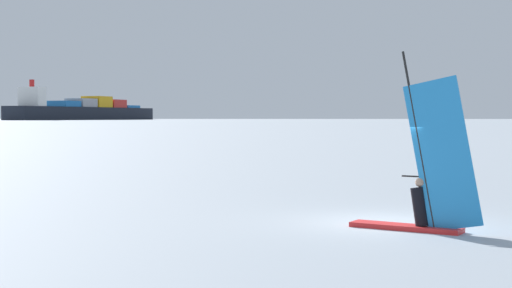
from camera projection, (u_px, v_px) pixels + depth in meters
ground_plane at (391, 223)px, 19.33m from camera, size 4000.00×4000.00×0.00m
windsurfer at (424, 190)px, 17.99m from camera, size 3.09×1.69×4.34m
cargo_ship at (86, 110)px, 686.75m from camera, size 74.74×198.43×33.33m
distant_headland at (150, 107)px, 1230.88m from camera, size 1311.54×270.69×38.02m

